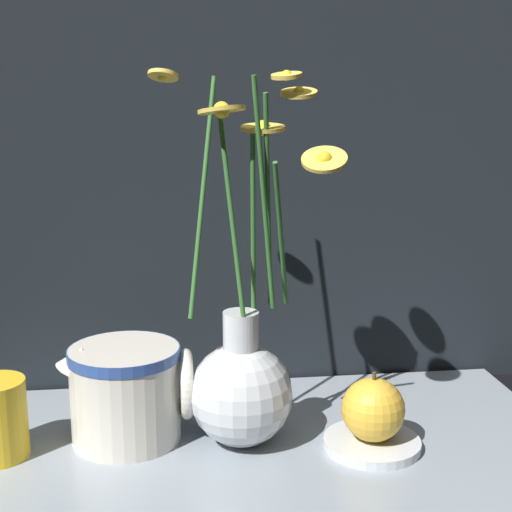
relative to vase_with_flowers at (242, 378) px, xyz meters
The scene contains 6 objects.
ground_plane 0.09m from the vase_with_flowers, ahead, with size 6.00×6.00×0.00m, color black.
shelf 0.08m from the vase_with_flowers, ahead, with size 0.68×0.35×0.01m.
vase_with_flowers is the anchor object (origin of this frame).
ceramic_pitcher 0.13m from the vase_with_flowers, behind, with size 0.15×0.12×0.12m.
saucer_plate 0.16m from the vase_with_flowers, 13.73° to the right, with size 0.10×0.10×0.01m.
orange_fruit 0.14m from the vase_with_flowers, 13.73° to the right, with size 0.07×0.07×0.08m.
Camera 1 is at (-0.10, -0.72, 0.37)m, focal length 50.00 mm.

